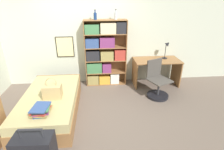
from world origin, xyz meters
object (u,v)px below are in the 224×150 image
object	(u,v)px
handbag	(52,91)
bottle_green	(95,16)
bottle_brown	(116,16)
desk_chair	(157,86)
desk_lamp	(167,47)
desk	(156,67)
book_stack_on_bed	(41,110)
bed	(51,103)
bookcase	(104,54)

from	to	relation	value
handbag	bottle_green	size ratio (longest dim) A/B	1.80
bottle_brown	desk_chair	size ratio (longest dim) A/B	0.26
desk_lamp	desk	bearing A→B (deg)	-161.26
desk	handbag	bearing A→B (deg)	-152.87
desk_lamp	desk_chair	xyz separation A→B (m)	(-0.44, -0.74, -0.77)
bottle_brown	desk_lamp	size ratio (longest dim) A/B	0.49
handbag	book_stack_on_bed	distance (m)	0.51
book_stack_on_bed	desk	xyz separation A→B (m)	(2.59, 1.78, -0.01)
bottle_green	desk	world-z (taller)	bottle_green
bottle_green	desk_chair	bearing A→B (deg)	-28.67
desk_lamp	book_stack_on_bed	bearing A→B (deg)	-146.82
handbag	desk_lamp	world-z (taller)	desk_lamp
book_stack_on_bed	desk_chair	world-z (taller)	desk_chair
desk	desk_lamp	world-z (taller)	desk_lamp
handbag	desk_lamp	xyz separation A→B (m)	(2.77, 1.37, 0.46)
bottle_brown	desk	distance (m)	1.75
bed	bookcase	size ratio (longest dim) A/B	1.13
bed	book_stack_on_bed	world-z (taller)	book_stack_on_bed
bed	book_stack_on_bed	distance (m)	0.71
bottle_brown	desk_chair	world-z (taller)	bottle_brown
book_stack_on_bed	bottle_green	distance (m)	2.54
bottle_green	desk_lamp	xyz separation A→B (m)	(1.89, -0.06, -0.79)
bookcase	desk	distance (m)	1.48
bed	handbag	bearing A→B (deg)	-53.08
desk_chair	desk_lamp	bearing A→B (deg)	59.32
bottle_green	bottle_brown	bearing A→B (deg)	0.25
book_stack_on_bed	bookcase	world-z (taller)	bookcase
bookcase	bottle_brown	size ratio (longest dim) A/B	7.32
handbag	bookcase	xyz separation A→B (m)	(1.08, 1.45, 0.28)
handbag	desk	bearing A→B (deg)	27.13
handbag	bookcase	size ratio (longest dim) A/B	0.24
bookcase	desk_lamp	size ratio (longest dim) A/B	3.61
book_stack_on_bed	desk_lamp	distance (m)	3.46
bed	bookcase	distance (m)	1.88
bookcase	desk	bearing A→B (deg)	-6.71
desk_chair	bottle_green	bearing A→B (deg)	151.33
handbag	bottle_green	world-z (taller)	bottle_green
handbag	desk_chair	bearing A→B (deg)	15.22
book_stack_on_bed	desk	distance (m)	3.14
book_stack_on_bed	desk	bearing A→B (deg)	34.50
bookcase	desk_lamp	xyz separation A→B (m)	(1.69, -0.07, 0.18)
bottle_green	desk_chair	size ratio (longest dim) A/B	0.26
bookcase	bottle_green	size ratio (longest dim) A/B	7.40
bookcase	bottle_brown	xyz separation A→B (m)	(0.31, -0.01, 0.98)
book_stack_on_bed	desk_chair	bearing A→B (deg)	25.07
book_stack_on_bed	bottle_brown	distance (m)	2.77
bookcase	desk_chair	world-z (taller)	bookcase
bottle_green	bottle_brown	world-z (taller)	bottle_brown
bed	book_stack_on_bed	xyz separation A→B (m)	(0.02, -0.65, 0.30)
bed	desk_chair	size ratio (longest dim) A/B	2.17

